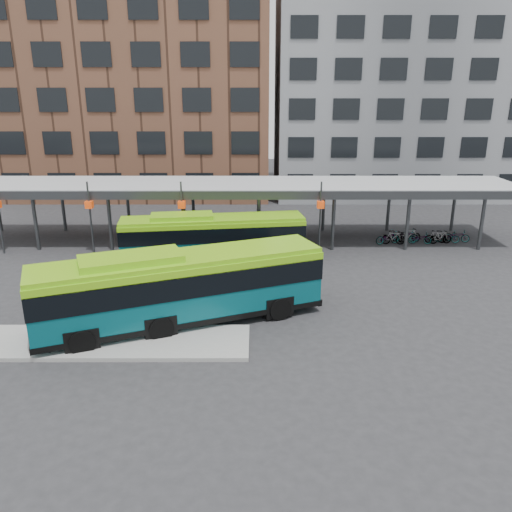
# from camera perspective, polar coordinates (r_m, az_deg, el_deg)

# --- Properties ---
(ground) EXTENTS (120.00, 120.00, 0.00)m
(ground) POSITION_cam_1_polar(r_m,az_deg,el_deg) (24.31, -4.28, -6.67)
(ground) COLOR #28282B
(ground) RESTS_ON ground
(boarding_island) EXTENTS (14.00, 3.00, 0.18)m
(boarding_island) POSITION_cam_1_polar(r_m,az_deg,el_deg) (22.71, -19.01, -9.30)
(boarding_island) COLOR gray
(boarding_island) RESTS_ON ground
(canopy) EXTENTS (40.00, 6.53, 4.80)m
(canopy) POSITION_cam_1_polar(r_m,az_deg,el_deg) (35.48, -3.05, 7.92)
(canopy) COLOR #999B9E
(canopy) RESTS_ON ground
(building_brick) EXTENTS (26.00, 14.00, 22.00)m
(building_brick) POSITION_cam_1_polar(r_m,az_deg,el_deg) (55.28, -13.04, 18.54)
(building_brick) COLOR brown
(building_brick) RESTS_ON ground
(building_grey) EXTENTS (24.00, 14.00, 20.00)m
(building_grey) POSITION_cam_1_polar(r_m,az_deg,el_deg) (55.85, 15.42, 17.33)
(building_grey) COLOR slate
(building_grey) RESTS_ON ground
(bus_front) EXTENTS (13.07, 7.41, 3.58)m
(bus_front) POSITION_cam_1_polar(r_m,az_deg,el_deg) (22.87, -8.60, -3.39)
(bus_front) COLOR #074D56
(bus_front) RESTS_ON ground
(bus_rear) EXTENTS (11.57, 3.99, 3.13)m
(bus_rear) POSITION_cam_1_polar(r_m,az_deg,el_deg) (31.35, -5.01, 2.24)
(bus_rear) COLOR #074D56
(bus_rear) RESTS_ON ground
(pedestrian) EXTENTS (0.66, 0.77, 1.79)m
(pedestrian) POSITION_cam_1_polar(r_m,az_deg,el_deg) (21.91, -22.56, -7.86)
(pedestrian) COLOR black
(pedestrian) RESTS_ON boarding_island
(bike_rack) EXTENTS (6.99, 1.68, 1.04)m
(bike_rack) POSITION_cam_1_polar(r_m,az_deg,el_deg) (37.32, 18.24, 2.12)
(bike_rack) COLOR slate
(bike_rack) RESTS_ON ground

